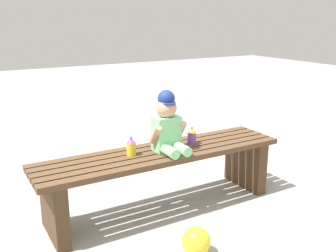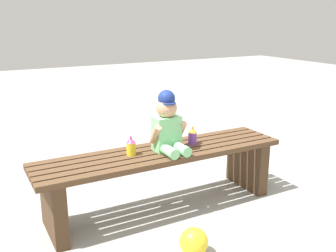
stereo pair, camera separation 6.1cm
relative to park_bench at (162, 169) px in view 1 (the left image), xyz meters
name	(u,v)px [view 1 (the left image)]	position (x,y,z in m)	size (l,w,h in m)	color
ground_plane	(162,207)	(0.00, 0.00, -0.29)	(16.00, 16.00, 0.00)	#999993
park_bench	(162,169)	(0.00, 0.00, 0.00)	(1.70, 0.39, 0.42)	#513823
child_figure	(167,125)	(0.03, -0.01, 0.31)	(0.23, 0.27, 0.40)	#7FCC8C
sippy_cup_left	(131,147)	(-0.21, 0.02, 0.19)	(0.06, 0.06, 0.12)	yellow
sippy_cup_right	(192,136)	(0.25, 0.02, 0.19)	(0.06, 0.06, 0.12)	#8C4CCC
toy_ball	(196,242)	(-0.11, -0.57, -0.21)	(0.16, 0.16, 0.16)	yellow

